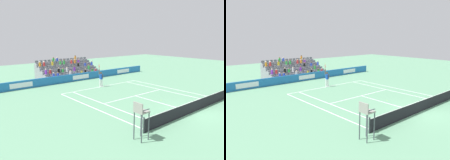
# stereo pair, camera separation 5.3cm
# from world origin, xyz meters

# --- Properties ---
(ground_plane) EXTENTS (80.00, 80.00, 0.00)m
(ground_plane) POSITION_xyz_m (0.00, 0.00, 0.00)
(ground_plane) COLOR #669E77
(line_baseline) EXTENTS (10.97, 0.10, 0.01)m
(line_baseline) POSITION_xyz_m (0.00, -11.89, 0.00)
(line_baseline) COLOR white
(line_baseline) RESTS_ON ground
(line_service) EXTENTS (8.23, 0.10, 0.01)m
(line_service) POSITION_xyz_m (0.00, -6.40, 0.00)
(line_service) COLOR white
(line_service) RESTS_ON ground
(line_centre_service) EXTENTS (0.10, 6.40, 0.01)m
(line_centre_service) POSITION_xyz_m (0.00, -3.20, 0.00)
(line_centre_service) COLOR white
(line_centre_service) RESTS_ON ground
(line_singles_sideline_left) EXTENTS (0.10, 11.89, 0.01)m
(line_singles_sideline_left) POSITION_xyz_m (4.12, -5.95, 0.00)
(line_singles_sideline_left) COLOR white
(line_singles_sideline_left) RESTS_ON ground
(line_singles_sideline_right) EXTENTS (0.10, 11.89, 0.01)m
(line_singles_sideline_right) POSITION_xyz_m (-4.12, -5.95, 0.00)
(line_singles_sideline_right) COLOR white
(line_singles_sideline_right) RESTS_ON ground
(line_doubles_sideline_left) EXTENTS (0.10, 11.89, 0.01)m
(line_doubles_sideline_left) POSITION_xyz_m (5.49, -5.95, 0.00)
(line_doubles_sideline_left) COLOR white
(line_doubles_sideline_left) RESTS_ON ground
(line_doubles_sideline_right) EXTENTS (0.10, 11.89, 0.01)m
(line_doubles_sideline_right) POSITION_xyz_m (-5.49, -5.95, 0.00)
(line_doubles_sideline_right) COLOR white
(line_doubles_sideline_right) RESTS_ON ground
(line_centre_mark) EXTENTS (0.10, 0.20, 0.01)m
(line_centre_mark) POSITION_xyz_m (0.00, -11.79, 0.00)
(line_centre_mark) COLOR white
(line_centre_mark) RESTS_ON ground
(sponsor_barrier) EXTENTS (23.91, 0.22, 1.01)m
(sponsor_barrier) POSITION_xyz_m (0.00, -16.78, 0.50)
(sponsor_barrier) COLOR #1E66AD
(sponsor_barrier) RESTS_ON ground
(tennis_net) EXTENTS (11.97, 0.10, 1.07)m
(tennis_net) POSITION_xyz_m (0.00, 0.00, 0.49)
(tennis_net) COLOR #33383D
(tennis_net) RESTS_ON ground
(tennis_player) EXTENTS (0.51, 0.40, 2.85)m
(tennis_player) POSITION_xyz_m (0.12, -12.01, 0.99)
(tennis_player) COLOR white
(tennis_player) RESTS_ON ground
(umpire_chair) EXTENTS (0.70, 0.70, 2.34)m
(umpire_chair) POSITION_xyz_m (6.76, 0.46, 1.52)
(umpire_chair) COLOR #474C54
(umpire_chair) RESTS_ON ground
(stadium_stand) EXTENTS (8.68, 4.75, 3.02)m
(stadium_stand) POSITION_xyz_m (0.01, -20.33, 0.83)
(stadium_stand) COLOR gray
(stadium_stand) RESTS_ON ground
(loose_tennis_ball) EXTENTS (0.07, 0.07, 0.07)m
(loose_tennis_ball) POSITION_xyz_m (-0.66, -3.65, 0.03)
(loose_tennis_ball) COLOR #D1E533
(loose_tennis_ball) RESTS_ON ground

